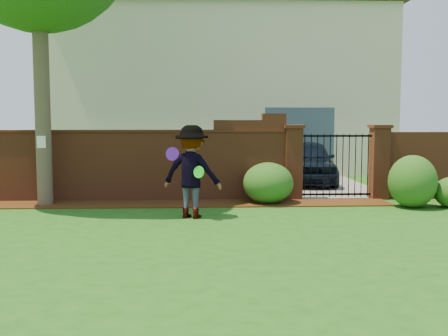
{
  "coord_description": "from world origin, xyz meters",
  "views": [
    {
      "loc": [
        0.03,
        -9.3,
        2.07
      ],
      "look_at": [
        0.54,
        1.4,
        1.05
      ],
      "focal_mm": 42.93,
      "sensor_mm": 36.0,
      "label": 1
    }
  ],
  "objects_px": {
    "man": "(191,172)",
    "frisbee_purple": "(172,154)",
    "car": "(308,162)",
    "frisbee_green": "(199,172)"
  },
  "relations": [
    {
      "from": "car",
      "to": "frisbee_green",
      "type": "distance_m",
      "value": 6.75
    },
    {
      "from": "frisbee_purple",
      "to": "frisbee_green",
      "type": "bearing_deg",
      "value": -32.74
    },
    {
      "from": "man",
      "to": "frisbee_green",
      "type": "height_order",
      "value": "man"
    },
    {
      "from": "car",
      "to": "frisbee_purple",
      "type": "xyz_separation_m",
      "value": [
        -3.92,
        -5.49,
        0.64
      ]
    },
    {
      "from": "car",
      "to": "frisbee_green",
      "type": "bearing_deg",
      "value": -114.57
    },
    {
      "from": "car",
      "to": "man",
      "type": "height_order",
      "value": "man"
    },
    {
      "from": "man",
      "to": "frisbee_green",
      "type": "distance_m",
      "value": 0.33
    },
    {
      "from": "frisbee_purple",
      "to": "car",
      "type": "bearing_deg",
      "value": 54.5
    },
    {
      "from": "man",
      "to": "frisbee_purple",
      "type": "relative_size",
      "value": 6.75
    },
    {
      "from": "car",
      "to": "frisbee_green",
      "type": "height_order",
      "value": "car"
    }
  ]
}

